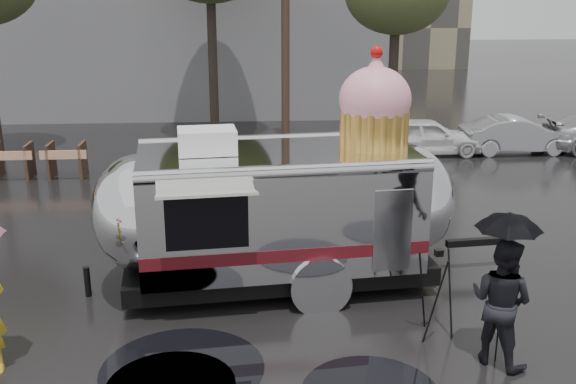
{
  "coord_description": "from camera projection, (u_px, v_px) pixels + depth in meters",
  "views": [
    {
      "loc": [
        1.0,
        -9.12,
        5.28
      ],
      "look_at": [
        1.79,
        2.36,
        1.76
      ],
      "focal_mm": 42.0,
      "sensor_mm": 36.0,
      "label": 1
    }
  ],
  "objects": [
    {
      "name": "ground",
      "position": [
        181.0,
        351.0,
        10.18
      ],
      "size": [
        120.0,
        120.0,
        0.0
      ],
      "primitive_type": "plane",
      "color": "black",
      "rests_on": "ground"
    },
    {
      "name": "puddles",
      "position": [
        196.0,
        365.0,
        9.8
      ],
      "size": [
        10.51,
        8.29,
        0.01
      ],
      "color": "black",
      "rests_on": "ground"
    },
    {
      "name": "utility_pole",
      "position": [
        285.0,
        7.0,
        22.35
      ],
      "size": [
        1.6,
        0.28,
        9.0
      ],
      "color": "#473323",
      "rests_on": "ground"
    },
    {
      "name": "barricade_row",
      "position": [
        13.0,
        161.0,
        19.17
      ],
      "size": [
        4.3,
        0.8,
        1.0
      ],
      "color": "#473323",
      "rests_on": "ground"
    },
    {
      "name": "parked_cars",
      "position": [
        570.0,
        131.0,
        22.19
      ],
      "size": [
        13.2,
        1.9,
        1.5
      ],
      "color": "silver",
      "rests_on": "ground"
    },
    {
      "name": "airstream_trailer",
      "position": [
        283.0,
        204.0,
        12.09
      ],
      "size": [
        8.13,
        3.6,
        4.39
      ],
      "rotation": [
        0.0,
        0.0,
        0.1
      ],
      "color": "silver",
      "rests_on": "ground"
    },
    {
      "name": "person_right",
      "position": [
        501.0,
        302.0,
        9.62
      ],
      "size": [
        1.0,
        1.03,
        1.92
      ],
      "primitive_type": "imported",
      "rotation": [
        0.0,
        0.0,
        2.3
      ],
      "color": "black",
      "rests_on": "ground"
    },
    {
      "name": "umbrella_black",
      "position": [
        508.0,
        238.0,
        9.34
      ],
      "size": [
        1.13,
        1.13,
        2.32
      ],
      "color": "black",
      "rests_on": "ground"
    },
    {
      "name": "tripod",
      "position": [
        437.0,
        286.0,
        10.39
      ],
      "size": [
        0.58,
        0.59,
        1.46
      ],
      "rotation": [
        0.0,
        0.0,
        0.22
      ],
      "color": "black",
      "rests_on": "ground"
    }
  ]
}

